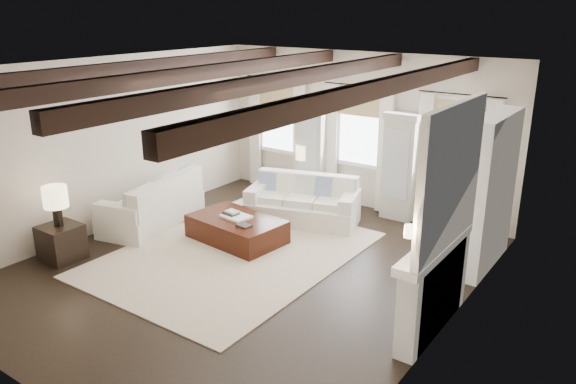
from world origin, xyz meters
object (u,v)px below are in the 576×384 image
Objects in this scene: sofa_left at (155,205)px; side_table_front at (61,242)px; ottoman at (237,229)px; side_table_back at (304,185)px; sofa_back at (303,203)px.

sofa_left reaches higher than side_table_front.
side_table_back reaches higher than ottoman.
ottoman is (-0.44, -1.50, -0.15)m from sofa_back.
side_table_back is (1.54, 4.96, -0.00)m from side_table_front.
side_table_front is at bearing -121.57° from sofa_back.
sofa_back is at bearing 58.43° from side_table_front.
ottoman is at bearing -106.46° from sofa_back.
sofa_back reaches higher than ottoman.
side_table_front is 5.20m from side_table_back.
side_table_front is (-1.88, -2.28, 0.08)m from ottoman.
side_table_front is 1.02× the size of side_table_back.
ottoman is at bearing -82.83° from side_table_back.
side_table_front is (-2.33, -3.78, -0.07)m from sofa_back.
ottoman is at bearing 8.46° from sofa_left.
side_table_front is at bearing -107.29° from side_table_back.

